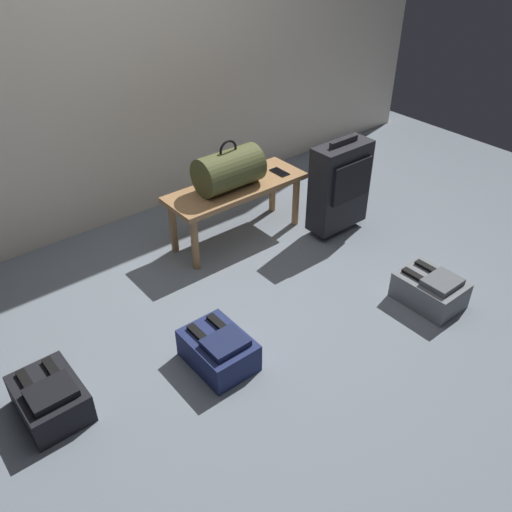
{
  "coord_description": "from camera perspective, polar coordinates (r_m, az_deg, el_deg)",
  "views": [
    {
      "loc": [
        -1.54,
        -1.8,
        2.09
      ],
      "look_at": [
        0.12,
        0.25,
        0.25
      ],
      "focal_mm": 37.6,
      "sensor_mm": 36.0,
      "label": 1
    }
  ],
  "objects": [
    {
      "name": "cell_phone",
      "position": [
        3.82,
        2.52,
        8.91
      ],
      "size": [
        0.07,
        0.14,
        0.01
      ],
      "color": "black",
      "rests_on": "bench"
    },
    {
      "name": "backpack_navy",
      "position": [
        2.84,
        -3.99,
        -9.89
      ],
      "size": [
        0.28,
        0.38,
        0.21
      ],
      "color": "navy",
      "rests_on": "ground"
    },
    {
      "name": "backpack_dark",
      "position": [
        2.79,
        -21.05,
        -13.93
      ],
      "size": [
        0.28,
        0.38,
        0.21
      ],
      "color": "black",
      "rests_on": "ground"
    },
    {
      "name": "duffel_bag_olive",
      "position": [
        3.56,
        -2.91,
        9.16
      ],
      "size": [
        0.44,
        0.26,
        0.34
      ],
      "color": "#51562D",
      "rests_on": "bench"
    },
    {
      "name": "back_wall",
      "position": [
        3.79,
        -15.88,
        23.27
      ],
      "size": [
        6.0,
        0.1,
        2.8
      ],
      "primitive_type": "cube",
      "color": "silver",
      "rests_on": "ground"
    },
    {
      "name": "suitcase_upright_charcoal",
      "position": [
        3.8,
        8.91,
        7.43
      ],
      "size": [
        0.43,
        0.21,
        0.7
      ],
      "color": "black",
      "rests_on": "ground"
    },
    {
      "name": "bench",
      "position": [
        3.68,
        -2.09,
        6.67
      ],
      "size": [
        1.0,
        0.36,
        0.41
      ],
      "color": "#A87A4C",
      "rests_on": "ground"
    },
    {
      "name": "backpack_grey",
      "position": [
        3.37,
        18.04,
        -3.4
      ],
      "size": [
        0.28,
        0.38,
        0.21
      ],
      "color": "slate",
      "rests_on": "ground"
    },
    {
      "name": "ground_plane",
      "position": [
        3.16,
        1.07,
        -6.52
      ],
      "size": [
        6.6,
        6.6,
        0.0
      ],
      "primitive_type": "plane",
      "color": "slate"
    }
  ]
}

